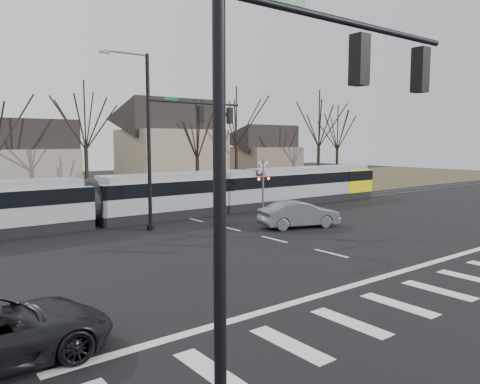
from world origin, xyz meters
TOP-DOWN VIEW (x-y plane):
  - ground at (0.00, 0.00)m, footprint 140.00×140.00m
  - grass_verge at (0.00, 32.00)m, footprint 140.00×28.00m
  - crosswalk at (0.00, -4.00)m, footprint 27.00×2.60m
  - stop_line at (0.00, -1.80)m, footprint 28.00×0.35m
  - lane_dashes at (0.00, 16.00)m, footprint 0.18×30.00m
  - rail_pair at (0.00, 15.80)m, footprint 90.00×1.52m
  - tram at (-0.01, 16.00)m, footprint 39.91×2.96m
  - sedan at (3.60, 7.76)m, footprint 4.40×5.85m
  - signal_pole_near_left at (-10.41, -6.00)m, footprint 9.28×0.44m
  - signal_pole_far at (-2.41, 12.50)m, footprint 9.28×0.44m
  - rail_crossing_signal at (5.00, 12.79)m, footprint 1.08×0.36m
  - tree_row at (2.00, 26.00)m, footprint 59.20×7.20m
  - house_b at (-5.00, 36.00)m, footprint 8.64×7.56m
  - house_c at (9.00, 33.00)m, footprint 10.80×8.64m
  - house_d at (24.00, 35.00)m, footprint 8.64×7.56m

SIDE VIEW (x-z plane):
  - ground at x=0.00m, z-range 0.00..0.00m
  - grass_verge at x=0.00m, z-range 0.00..0.01m
  - crosswalk at x=0.00m, z-range 0.00..0.01m
  - stop_line at x=0.00m, z-range 0.00..0.01m
  - lane_dashes at x=0.00m, z-range 0.00..0.01m
  - rail_pair at x=0.00m, z-range 0.00..0.06m
  - sedan at x=3.60m, z-range 0.00..1.62m
  - tram at x=-0.01m, z-range 0.14..3.16m
  - rail_crossing_signal at x=5.00m, z-range -0.11..3.89m
  - house_b at x=-5.00m, z-range 0.14..7.79m
  - house_d at x=24.00m, z-range 0.14..7.79m
  - tree_row at x=2.00m, z-range 0.00..10.00m
  - house_c at x=9.00m, z-range 0.18..10.28m
  - signal_pole_near_left at x=-10.41m, z-range 0.60..10.80m
  - signal_pole_far at x=-2.41m, z-range 0.60..10.80m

